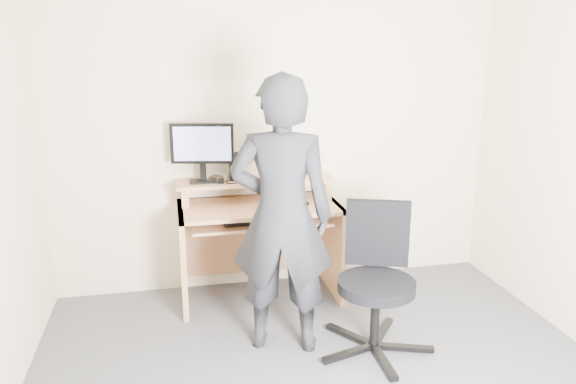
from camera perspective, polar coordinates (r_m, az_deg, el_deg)
name	(u,v)px	position (r m, az deg, el deg)	size (l,w,h in m)	color
back_wall	(277,131)	(4.40, -1.08, 6.19)	(3.50, 0.02, 2.50)	beige
desk	(258,227)	(4.33, -3.08, -3.59)	(1.20, 0.60, 0.91)	tan
monitor	(202,147)	(4.19, -8.71, 4.52)	(0.46, 0.13, 0.44)	black
external_drive	(235,167)	(4.28, -5.45, 2.59)	(0.07, 0.13, 0.20)	black
travel_mug	(280,168)	(4.31, -0.85, 2.46)	(0.07, 0.07, 0.16)	silver
smartphone	(278,179)	(4.29, -1.04, 1.38)	(0.07, 0.13, 0.01)	black
charger	(221,181)	(4.19, -6.81, 1.11)	(0.04, 0.04, 0.04)	black
headphones	(216,178)	(4.33, -7.32, 1.44)	(0.16, 0.16, 0.02)	silver
keyboard	(255,220)	(4.13, -3.35, -2.82)	(0.46, 0.18, 0.03)	black
mouse	(303,204)	(4.15, 1.57, -1.19)	(0.10, 0.06, 0.04)	black
office_chair	(376,274)	(3.64, 8.98, -8.21)	(0.74, 0.71, 0.93)	black
person	(282,216)	(3.48, -0.66, -2.50)	(0.65, 0.42, 1.77)	black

